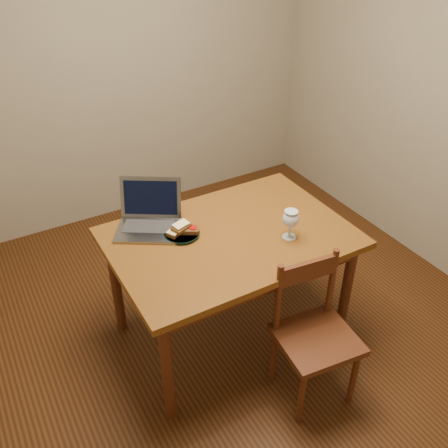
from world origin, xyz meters
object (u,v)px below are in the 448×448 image
chair (315,329)px  laptop (149,215)px  milk_glass (290,224)px  plate (182,234)px  table (230,247)px

chair → laptop: size_ratio=0.94×
chair → milk_glass: size_ratio=2.49×
milk_glass → plate: bearing=148.2°
table → milk_glass: bearing=-34.1°
plate → table: bearing=-29.1°
table → plate: bearing=150.9°
table → plate: (-0.23, 0.13, 0.09)m
table → laptop: 0.48m
milk_glass → laptop: bearing=140.8°
table → chair: chair is taller
chair → laptop: (-0.50, 0.89, 0.36)m
plate → laptop: size_ratio=0.43×
table → plate: 0.28m
chair → plate: 0.86m
table → laptop: bearing=137.3°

